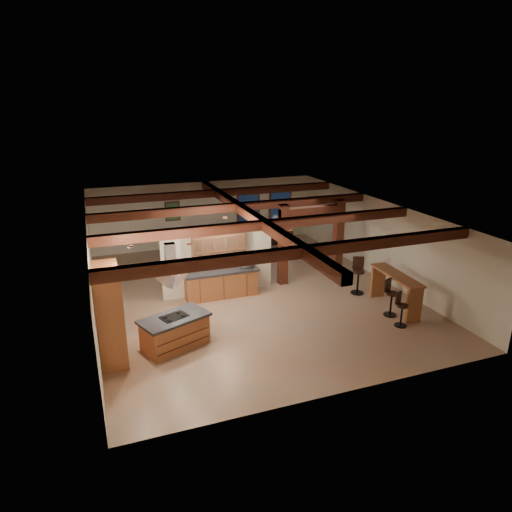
% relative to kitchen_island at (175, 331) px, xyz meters
% --- Properties ---
extents(ground, '(12.00, 12.00, 0.00)m').
position_rel_kitchen_island_xyz_m(ground, '(3.07, 2.64, -0.45)').
color(ground, tan).
rests_on(ground, ground).
extents(room_walls, '(12.00, 12.00, 12.00)m').
position_rel_kitchen_island_xyz_m(room_walls, '(3.07, 2.64, 1.33)').
color(room_walls, silver).
rests_on(room_walls, ground).
extents(ceiling_beams, '(10.00, 12.00, 0.28)m').
position_rel_kitchen_island_xyz_m(ceiling_beams, '(3.07, 2.64, 2.31)').
color(ceiling_beams, '#421910').
rests_on(ceiling_beams, room_walls).
extents(timber_posts, '(2.50, 0.30, 2.90)m').
position_rel_kitchen_island_xyz_m(timber_posts, '(5.57, 3.14, 1.32)').
color(timber_posts, '#421910').
rests_on(timber_posts, ground).
extents(partition_wall, '(3.80, 0.18, 2.20)m').
position_rel_kitchen_island_xyz_m(partition_wall, '(2.07, 3.14, 0.65)').
color(partition_wall, silver).
rests_on(partition_wall, ground).
extents(pantry_cabinet, '(0.67, 1.60, 2.40)m').
position_rel_kitchen_island_xyz_m(pantry_cabinet, '(-1.59, 0.04, 0.75)').
color(pantry_cabinet, '#995D31').
rests_on(pantry_cabinet, ground).
extents(back_counter, '(2.50, 0.66, 0.94)m').
position_rel_kitchen_island_xyz_m(back_counter, '(2.07, 2.75, 0.03)').
color(back_counter, '#995D31').
rests_on(back_counter, ground).
extents(upper_display_cabinet, '(1.80, 0.36, 0.95)m').
position_rel_kitchen_island_xyz_m(upper_display_cabinet, '(2.07, 2.96, 1.40)').
color(upper_display_cabinet, '#995D31').
rests_on(upper_display_cabinet, partition_wall).
extents(range_hood, '(1.10, 1.10, 1.40)m').
position_rel_kitchen_island_xyz_m(range_hood, '(0.00, 0.00, 1.33)').
color(range_hood, silver).
rests_on(range_hood, room_walls).
extents(back_windows, '(2.70, 0.07, 1.70)m').
position_rel_kitchen_island_xyz_m(back_windows, '(5.87, 8.58, 1.05)').
color(back_windows, '#421910').
rests_on(back_windows, room_walls).
extents(framed_art, '(0.65, 0.05, 0.85)m').
position_rel_kitchen_island_xyz_m(framed_art, '(1.57, 8.58, 1.25)').
color(framed_art, '#421910').
rests_on(framed_art, room_walls).
extents(recessed_cans, '(3.16, 2.46, 0.03)m').
position_rel_kitchen_island_xyz_m(recessed_cans, '(0.54, 0.71, 2.42)').
color(recessed_cans, silver).
rests_on(recessed_cans, room_walls).
extents(kitchen_island, '(2.02, 1.55, 0.89)m').
position_rel_kitchen_island_xyz_m(kitchen_island, '(0.00, 0.00, 0.00)').
color(kitchen_island, '#995D31').
rests_on(kitchen_island, ground).
extents(dining_table, '(1.99, 1.36, 0.64)m').
position_rel_kitchen_island_xyz_m(dining_table, '(2.42, 5.04, -0.13)').
color(dining_table, '#371D0D').
rests_on(dining_table, ground).
extents(sofa, '(2.08, 1.04, 0.58)m').
position_rel_kitchen_island_xyz_m(sofa, '(5.34, 8.00, -0.16)').
color(sofa, black).
rests_on(sofa, ground).
extents(microwave, '(0.53, 0.43, 0.26)m').
position_rel_kitchen_island_xyz_m(microwave, '(2.96, 2.75, 0.62)').
color(microwave, '#B8B9BD').
rests_on(microwave, back_counter).
extents(bar_counter, '(0.67, 2.23, 1.16)m').
position_rel_kitchen_island_xyz_m(bar_counter, '(6.95, -0.02, 0.33)').
color(bar_counter, '#995D31').
rests_on(bar_counter, ground).
extents(side_table, '(0.59, 0.59, 0.58)m').
position_rel_kitchen_island_xyz_m(side_table, '(6.74, 7.78, -0.16)').
color(side_table, '#421910').
rests_on(side_table, ground).
extents(table_lamp, '(0.27, 0.27, 0.32)m').
position_rel_kitchen_island_xyz_m(table_lamp, '(6.74, 7.78, 0.36)').
color(table_lamp, black).
rests_on(table_lamp, side_table).
extents(bar_stool_a, '(0.39, 0.40, 1.03)m').
position_rel_kitchen_island_xyz_m(bar_stool_a, '(6.40, -1.07, 0.08)').
color(bar_stool_a, black).
rests_on(bar_stool_a, ground).
extents(bar_stool_b, '(0.44, 0.45, 1.15)m').
position_rel_kitchen_island_xyz_m(bar_stool_b, '(6.53, -0.36, 0.14)').
color(bar_stool_b, black).
rests_on(bar_stool_b, ground).
extents(bar_stool_c, '(0.48, 0.49, 1.26)m').
position_rel_kitchen_island_xyz_m(bar_stool_c, '(6.54, 1.46, 0.19)').
color(bar_stool_c, black).
rests_on(bar_stool_c, ground).
extents(dining_chairs, '(2.08, 2.08, 1.30)m').
position_rel_kitchen_island_xyz_m(dining_chairs, '(2.42, 5.04, 0.21)').
color(dining_chairs, '#421910').
rests_on(dining_chairs, ground).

